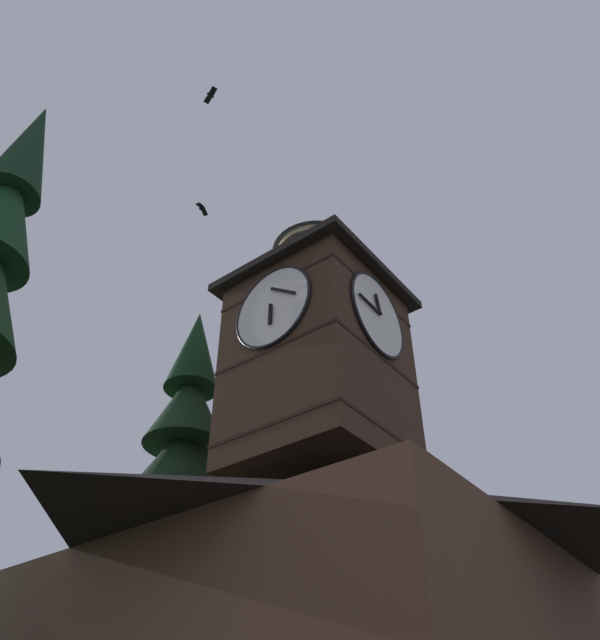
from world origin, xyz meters
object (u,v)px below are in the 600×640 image
pine_tree_behind (168,571)px  flying_bird_low (210,95)px  flying_bird_high (202,208)px  clock_tower (318,352)px  moon (101,607)px

pine_tree_behind → flying_bird_low: size_ratio=21.94×
flying_bird_high → clock_tower: bearing=116.7°
pine_tree_behind → flying_bird_low: (4.32, 4.22, 13.11)m
clock_tower → moon: size_ratio=4.32×
clock_tower → flying_bird_high: 8.32m
flying_bird_high → moon: bearing=-123.9°
flying_bird_high → flying_bird_low: size_ratio=1.02×
flying_bird_high → pine_tree_behind: bearing=-146.2°
clock_tower → pine_tree_behind: (0.66, -4.69, -5.54)m
pine_tree_behind → moon: pine_tree_behind is taller
clock_tower → flying_bird_low: size_ratio=13.50×
flying_bird_low → clock_tower: bearing=174.5°
moon → flying_bird_low: 41.11m
clock_tower → pine_tree_behind: 7.29m
clock_tower → moon: bearing=-118.3°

